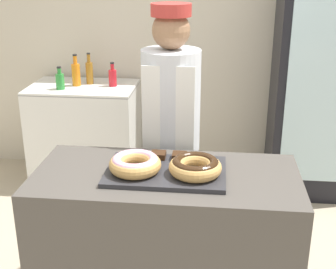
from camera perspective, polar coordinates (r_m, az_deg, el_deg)
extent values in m
cube|color=beige|center=(4.37, 2.97, 12.52)|extent=(8.00, 0.06, 2.70)
cube|color=#4C4742|center=(2.66, -0.24, -13.73)|extent=(1.39, 0.65, 0.92)
cube|color=#2D2D33|center=(2.43, -0.26, -4.54)|extent=(0.62, 0.41, 0.02)
torus|color=tan|center=(2.39, -4.03, -3.67)|extent=(0.27, 0.27, 0.08)
torus|color=#EFADC6|center=(2.38, -4.04, -3.20)|extent=(0.24, 0.24, 0.05)
torus|color=tan|center=(2.36, 3.34, -4.01)|extent=(0.27, 0.27, 0.08)
torus|color=#331E0F|center=(2.35, 3.35, -3.53)|extent=(0.24, 0.24, 0.05)
cube|color=#382111|center=(2.56, -1.18, -2.52)|extent=(0.08, 0.08, 0.03)
cube|color=#382111|center=(2.55, 1.42, -2.63)|extent=(0.08, 0.08, 0.03)
cylinder|color=#4C4C51|center=(3.16, 0.33, -8.63)|extent=(0.26, 0.26, 0.83)
cylinder|color=silver|center=(2.88, 0.36, 4.17)|extent=(0.36, 0.36, 0.63)
cube|color=white|center=(2.87, 0.00, -4.60)|extent=(0.31, 0.02, 1.31)
sphere|color=#936B4C|center=(2.79, 0.38, 12.59)|extent=(0.23, 0.23, 0.23)
cylinder|color=#B2332D|center=(2.77, 0.38, 14.96)|extent=(0.24, 0.24, 0.07)
cube|color=black|center=(4.16, 17.63, 5.17)|extent=(0.72, 0.57, 1.84)
cube|color=silver|center=(3.87, 18.47, 4.54)|extent=(0.59, 0.02, 1.48)
cube|color=white|center=(4.39, -10.00, 0.16)|extent=(0.94, 0.62, 0.90)
cube|color=gray|center=(4.26, -10.35, 5.62)|extent=(0.94, 0.62, 0.01)
cylinder|color=#99661E|center=(4.29, -9.55, 7.38)|extent=(0.06, 0.06, 0.19)
cylinder|color=#99661E|center=(4.26, -9.65, 9.13)|extent=(0.03, 0.03, 0.08)
cylinder|color=black|center=(4.25, -9.69, 9.70)|extent=(0.03, 0.03, 0.01)
cylinder|color=orange|center=(4.25, -11.14, 7.14)|extent=(0.07, 0.07, 0.19)
cylinder|color=orange|center=(4.22, -11.27, 8.90)|extent=(0.03, 0.03, 0.07)
cylinder|color=black|center=(4.21, -11.31, 9.49)|extent=(0.04, 0.04, 0.01)
cylinder|color=#2D8C38|center=(4.16, -13.02, 6.29)|extent=(0.07, 0.07, 0.13)
cylinder|color=#2D8C38|center=(4.14, -13.12, 7.53)|extent=(0.03, 0.03, 0.05)
cylinder|color=black|center=(4.13, -13.16, 7.97)|extent=(0.04, 0.04, 0.01)
cylinder|color=red|center=(4.19, -6.76, 6.85)|extent=(0.07, 0.07, 0.14)
cylinder|color=red|center=(4.16, -6.82, 8.18)|extent=(0.03, 0.03, 0.06)
cylinder|color=black|center=(4.16, -6.84, 8.64)|extent=(0.03, 0.03, 0.01)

